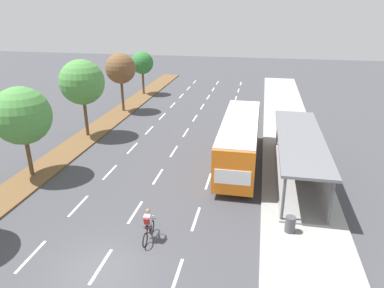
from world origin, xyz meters
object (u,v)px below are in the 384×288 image
cyclist (148,226)px  trash_bin (290,224)px  median_tree_fourth (121,69)px  median_tree_fifth (142,63)px  median_tree_second (22,116)px  bus (240,137)px  bus_shelter (303,154)px  median_tree_third (82,82)px

cyclist → trash_bin: (6.93, 1.86, -0.22)m
median_tree_fourth → median_tree_fifth: 8.12m
median_tree_second → bus: bearing=19.0°
trash_bin → bus_shelter: bearing=80.5°
median_tree_third → median_tree_fifth: bearing=90.5°
median_tree_fourth → bus_shelter: bearing=-36.6°
median_tree_fifth → median_tree_third: bearing=-89.5°
median_tree_third → median_tree_fourth: 8.09m
bus → trash_bin: size_ratio=13.28×
bus_shelter → median_tree_fifth: size_ratio=2.23×
median_tree_fourth → median_tree_fifth: bearing=92.5°
median_tree_fourth → trash_bin: (16.61, -19.62, -4.11)m
median_tree_third → trash_bin: (16.83, -11.53, -4.28)m
cyclist → median_tree_fourth: median_tree_fourth is taller
cyclist → median_tree_fifth: (-10.04, 29.56, 3.27)m
bus_shelter → median_tree_third: bearing=164.3°
cyclist → median_tree_fourth: 23.88m
bus → median_tree_fourth: 17.82m
median_tree_second → median_tree_third: bearing=89.2°
median_tree_fourth → trash_bin: bearing=-49.7°
cyclist → median_tree_third: size_ratio=0.27×
median_tree_second → trash_bin: (16.93, -3.44, -3.72)m
median_tree_third → median_tree_fourth: size_ratio=1.08×
cyclist → trash_bin: bearing=15.0°
median_tree_third → median_tree_fourth: (0.22, 8.09, -0.16)m
bus → cyclist: size_ratio=6.20×
median_tree_third → median_tree_fourth: bearing=88.5°
bus_shelter → median_tree_fifth: median_tree_fifth is taller
bus_shelter → median_tree_fifth: (-18.04, 21.22, 2.20)m
bus → median_tree_third: bearing=166.2°
bus_shelter → trash_bin: bearing=-99.5°
cyclist → median_tree_third: 17.14m
median_tree_second → trash_bin: bearing=-11.5°
cyclist → median_tree_second: median_tree_second is taller
median_tree_second → trash_bin: median_tree_second is taller
bus → median_tree_second: median_tree_second is taller
median_tree_fifth → trash_bin: (16.96, -27.70, -3.49)m
bus → trash_bin: bus is taller
median_tree_fifth → trash_bin: size_ratio=6.32×
bus_shelter → median_tree_fifth: bearing=130.4°
cyclist → median_tree_second: size_ratio=0.30×
trash_bin → median_tree_fifth: bearing=121.5°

